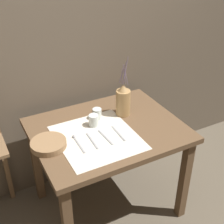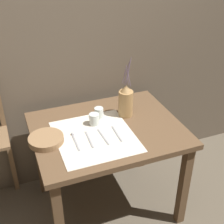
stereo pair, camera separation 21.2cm
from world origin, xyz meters
The scene contains 12 objects.
ground_plane centered at (0.00, 0.00, 0.00)m, with size 12.00×12.00×0.00m, color brown.
stone_wall_back centered at (0.00, 0.52, 1.20)m, with size 7.00×0.06×2.40m.
wooden_table centered at (0.00, 0.00, 0.65)m, with size 1.03×0.82×0.75m.
linen_cloth centered at (-0.11, -0.07, 0.76)m, with size 0.51×0.55×0.00m.
pitcher_with_flowers centered at (0.19, 0.11, 0.87)m, with size 0.11×0.11×0.45m.
wooden_bowl centered at (-0.43, -0.02, 0.78)m, with size 0.23×0.23×0.04m.
glass_tumbler_near centered at (-0.07, 0.07, 0.80)m, with size 0.07×0.07×0.08m.
glass_tumbler_far centered at (-0.01, 0.14, 0.80)m, with size 0.07×0.07×0.08m.
spoon_inner centered at (-0.25, -0.04, 0.76)m, with size 0.02×0.20×0.02m.
fork_outer centered at (-0.16, -0.09, 0.76)m, with size 0.02×0.19×0.00m.
fork_inner centered at (-0.06, -0.10, 0.76)m, with size 0.02×0.19×0.00m.
knife_center centered at (0.03, -0.10, 0.76)m, with size 0.02×0.19×0.00m.
Camera 1 is at (-0.81, -1.61, 1.97)m, focal length 50.00 mm.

